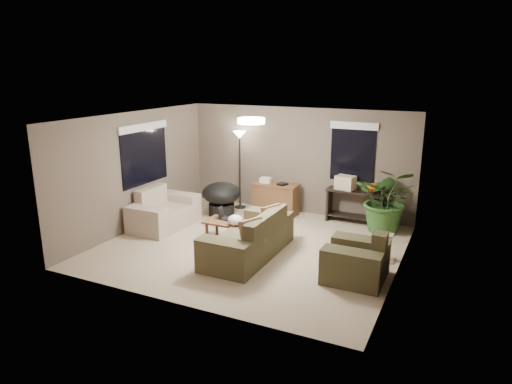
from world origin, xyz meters
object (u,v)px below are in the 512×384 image
at_px(loveseat, 163,213).
at_px(houseplant, 387,206).
at_px(cat_scratching_post, 386,249).
at_px(desk, 275,199).
at_px(armchair, 357,262).
at_px(console_table, 355,204).
at_px(main_sofa, 251,240).
at_px(floor_lamp, 240,144).
at_px(papasan_chair, 221,196).
at_px(coffee_table, 230,224).

height_order(loveseat, houseplant, houseplant).
bearing_deg(cat_scratching_post, desk, 150.36).
distance_m(desk, cat_scratching_post, 3.31).
bearing_deg(armchair, desk, 134.58).
bearing_deg(loveseat, console_table, 28.65).
xyz_separation_m(console_table, houseplant, (0.73, -0.28, 0.12)).
bearing_deg(main_sofa, houseplant, 49.87).
distance_m(console_table, floor_lamp, 3.08).
bearing_deg(main_sofa, desk, 102.90).
bearing_deg(papasan_chair, coffee_table, -54.71).
relative_size(papasan_chair, floor_lamp, 0.59).
bearing_deg(houseplant, loveseat, -158.52).
height_order(console_table, papasan_chair, papasan_chair).
distance_m(houseplant, cat_scratching_post, 1.61).
relative_size(loveseat, desk, 1.45).
bearing_deg(houseplant, coffee_table, -144.49).
relative_size(console_table, floor_lamp, 0.68).
xyz_separation_m(console_table, cat_scratching_post, (1.01, -1.83, -0.22)).
distance_m(main_sofa, floor_lamp, 3.30).
relative_size(desk, houseplant, 0.78).
height_order(desk, console_table, same).
distance_m(loveseat, desk, 2.63).
bearing_deg(console_table, desk, -173.96).
relative_size(loveseat, papasan_chair, 1.41).
relative_size(desk, cat_scratching_post, 2.20).
bearing_deg(floor_lamp, loveseat, -114.22).
xyz_separation_m(coffee_table, papasan_chair, (-0.98, 1.38, 0.11)).
distance_m(desk, console_table, 1.87).
bearing_deg(loveseat, main_sofa, -14.69).
height_order(main_sofa, desk, main_sofa).
height_order(armchair, desk, armchair).
bearing_deg(cat_scratching_post, loveseat, -177.45).
bearing_deg(cat_scratching_post, armchair, -107.23).
height_order(main_sofa, papasan_chair, main_sofa).
xyz_separation_m(coffee_table, console_table, (1.98, 2.22, 0.08)).
xyz_separation_m(papasan_chair, cat_scratching_post, (3.97, -0.99, -0.25)).
relative_size(main_sofa, papasan_chair, 1.94).
relative_size(papasan_chair, cat_scratching_post, 2.27).
bearing_deg(coffee_table, floor_lamp, 112.34).
distance_m(armchair, floor_lamp, 4.67).
bearing_deg(desk, cat_scratching_post, -29.64).
xyz_separation_m(floor_lamp, cat_scratching_post, (3.87, -1.75, -1.38)).
bearing_deg(desk, houseplant, -1.90).
height_order(main_sofa, floor_lamp, floor_lamp).
distance_m(armchair, papasan_chair, 4.16).
bearing_deg(loveseat, houseplant, 21.48).
bearing_deg(papasan_chair, armchair, -28.21).
relative_size(coffee_table, console_table, 0.77).
bearing_deg(houseplant, armchair, -90.57).
relative_size(main_sofa, loveseat, 1.37).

